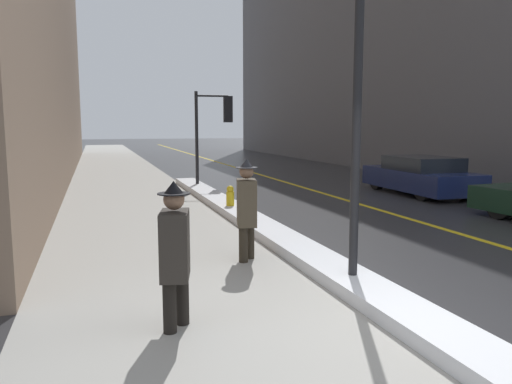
{
  "coord_description": "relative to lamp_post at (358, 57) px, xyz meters",
  "views": [
    {
      "loc": [
        -3.05,
        -4.2,
        2.2
      ],
      "look_at": [
        -0.4,
        4.0,
        1.05
      ],
      "focal_mm": 35.0,
      "sensor_mm": 36.0,
      "label": 1
    }
  ],
  "objects": [
    {
      "name": "traffic_light_near",
      "position": [
        0.79,
        11.14,
        -0.66
      ],
      "size": [
        1.31,
        0.33,
        3.36
      ],
      "rotation": [
        0.0,
        0.0,
        -0.08
      ],
      "color": "black",
      "rests_on": "ground"
    },
    {
      "name": "lamp_post",
      "position": [
        0.0,
        0.0,
        0.0
      ],
      "size": [
        0.28,
        0.28,
        5.17
      ],
      "color": "black",
      "rests_on": "ground"
    },
    {
      "name": "ground_plane",
      "position": [
        -0.23,
        -1.65,
        -3.07
      ],
      "size": [
        160.0,
        160.0,
        0.0
      ],
      "primitive_type": "plane",
      "color": "#2D2D30"
    },
    {
      "name": "pedestrian_with_shoulder_bag",
      "position": [
        -0.97,
        1.77,
        -2.16
      ],
      "size": [
        0.41,
        0.75,
        1.67
      ],
      "rotation": [
        0.0,
        0.0,
        -1.8
      ],
      "color": "#2A241B",
      "rests_on": "ground"
    },
    {
      "name": "pedestrian_in_fedora",
      "position": [
        -2.5,
        -0.65,
        -2.18
      ],
      "size": [
        0.4,
        0.55,
        1.63
      ],
      "rotation": [
        0.0,
        0.0,
        -1.8
      ],
      "color": "black",
      "rests_on": "ground"
    },
    {
      "name": "sidewalk_slab",
      "position": [
        -2.23,
        13.35,
        -3.07
      ],
      "size": [
        4.0,
        80.0,
        0.01
      ],
      "color": "#9E9B93",
      "rests_on": "ground"
    },
    {
      "name": "snow_bank_curb",
      "position": [
        -0.02,
        5.03,
        -2.98
      ],
      "size": [
        0.7,
        16.24,
        0.19
      ],
      "color": "white",
      "rests_on": "ground"
    },
    {
      "name": "fire_hydrant",
      "position": [
        -0.07,
        6.2,
        -2.73
      ],
      "size": [
        0.2,
        0.2,
        0.7
      ],
      "color": "gold",
      "rests_on": "ground"
    },
    {
      "name": "parked_car_navy",
      "position": [
        6.7,
        7.75,
        -2.49
      ],
      "size": [
        1.95,
        4.41,
        1.22
      ],
      "rotation": [
        0.0,
        0.0,
        1.54
      ],
      "color": "navy",
      "rests_on": "ground"
    },
    {
      "name": "road_centre_stripe",
      "position": [
        3.77,
        13.35,
        -3.07
      ],
      "size": [
        0.16,
        80.0,
        0.0
      ],
      "color": "gold",
      "rests_on": "ground"
    }
  ]
}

